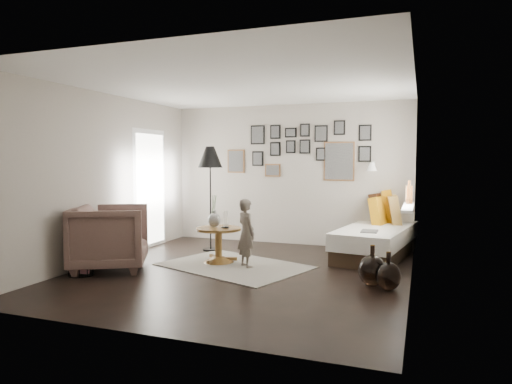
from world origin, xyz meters
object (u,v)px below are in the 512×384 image
(child, at_px, (246,233))
(daybed, at_px, (377,236))
(demijohn_large, at_px, (372,270))
(vase, at_px, (214,217))
(armchair, at_px, (110,237))
(floor_lamp, at_px, (210,161))
(magazine_basket, at_px, (81,261))
(demijohn_small, at_px, (388,276))
(pedestal_table, at_px, (219,246))

(child, bearing_deg, daybed, -97.60)
(demijohn_large, bearing_deg, vase, 167.01)
(armchair, bearing_deg, floor_lamp, -52.11)
(vase, relative_size, daybed, 0.22)
(magazine_basket, distance_m, demijohn_large, 3.88)
(floor_lamp, relative_size, magazine_basket, 4.44)
(magazine_basket, height_order, demijohn_small, demijohn_small)
(pedestal_table, bearing_deg, demijohn_small, -14.51)
(magazine_basket, bearing_deg, child, 31.62)
(daybed, height_order, armchair, daybed)
(pedestal_table, xyz_separation_m, magazine_basket, (-1.45, -1.34, -0.05))
(demijohn_large, bearing_deg, magazine_basket, -168.11)
(floor_lamp, bearing_deg, vase, -60.79)
(armchair, relative_size, demijohn_large, 1.99)
(floor_lamp, height_order, demijohn_small, floor_lamp)
(demijohn_large, xyz_separation_m, child, (-1.84, 0.40, 0.31))
(armchair, height_order, floor_lamp, floor_lamp)
(pedestal_table, height_order, demijohn_small, pedestal_table)
(pedestal_table, distance_m, demijohn_large, 2.41)
(armchair, xyz_separation_m, child, (1.79, 0.79, 0.04))
(pedestal_table, relative_size, magazine_basket, 1.70)
(daybed, xyz_separation_m, demijohn_large, (0.12, -1.91, -0.13))
(daybed, relative_size, floor_lamp, 1.26)
(daybed, distance_m, child, 2.29)
(magazine_basket, bearing_deg, demijohn_small, 9.65)
(magazine_basket, distance_m, child, 2.32)
(floor_lamp, relative_size, child, 1.79)
(daybed, relative_size, demijohn_large, 4.42)
(pedestal_table, xyz_separation_m, vase, (-0.08, 0.02, 0.44))
(vase, xyz_separation_m, magazine_basket, (-1.37, -1.36, -0.49))
(vase, relative_size, magazine_basket, 1.21)
(daybed, bearing_deg, armchair, -137.55)
(demijohn_large, bearing_deg, pedestal_table, 167.05)
(pedestal_table, distance_m, child, 0.58)
(vase, relative_size, child, 0.49)
(armchair, height_order, demijohn_large, armchair)
(floor_lamp, relative_size, demijohn_small, 3.84)
(pedestal_table, distance_m, armchair, 1.59)
(armchair, height_order, magazine_basket, armchair)
(demijohn_small, bearing_deg, demijohn_large, 149.19)
(magazine_basket, bearing_deg, pedestal_table, 42.79)
(vase, height_order, daybed, daybed)
(armchair, xyz_separation_m, demijohn_large, (3.63, 0.39, -0.27))
(magazine_basket, relative_size, demijohn_small, 0.87)
(pedestal_table, relative_size, child, 0.68)
(child, bearing_deg, demijohn_large, -151.15)
(armchair, relative_size, demijohn_small, 2.18)
(daybed, height_order, floor_lamp, floor_lamp)
(pedestal_table, distance_m, magazine_basket, 1.97)
(demijohn_small, bearing_deg, magazine_basket, -170.35)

